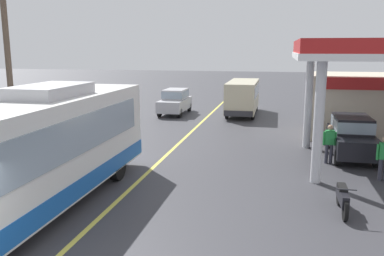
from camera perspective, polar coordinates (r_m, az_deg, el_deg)
ground at (r=26.56m, az=1.39°, el=0.84°), size 120.00×120.00×0.00m
lane_divider_stripe at (r=21.76m, az=-1.08°, el=-1.46°), size 0.16×50.00×0.01m
coach_bus_main at (r=12.51m, az=-21.25°, el=-3.71°), size 2.60×11.04×3.69m
gas_station_roadside at (r=22.22m, az=25.53°, el=4.56°), size 9.10×11.95×5.10m
car_at_pump at (r=19.27m, az=21.64°, el=-0.85°), size 1.70×4.20×1.82m
minibus_opposing_lane at (r=29.65m, az=7.19°, el=4.72°), size 2.04×6.13×2.44m
motorcycle_parked_forecourt at (r=12.85m, az=20.49°, el=-9.23°), size 0.55×1.80×0.92m
pedestrian_near_pump at (r=17.83m, az=18.86°, el=-1.85°), size 0.55×0.22×1.66m
pedestrian_by_shop at (r=16.25m, az=25.52°, el=-3.59°), size 0.55×0.22×1.66m
car_trailing_behind_bus at (r=29.82m, az=-2.39°, el=3.95°), size 1.70×4.20×1.82m
utility_pole_roadside at (r=18.50m, az=-24.48°, el=7.86°), size 1.80×0.24×7.67m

